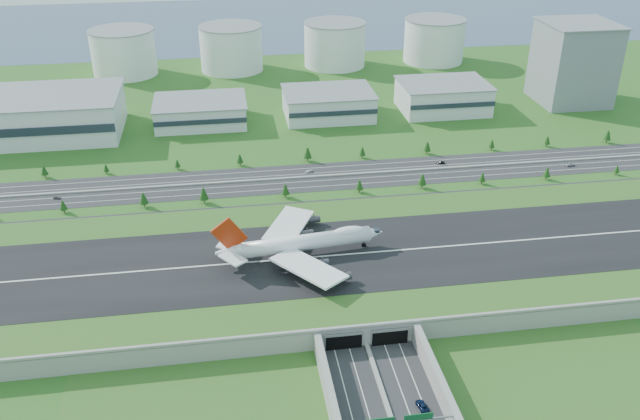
{
  "coord_description": "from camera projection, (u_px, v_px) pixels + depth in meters",
  "views": [
    {
      "loc": [
        -46.04,
        -239.28,
        159.44
      ],
      "look_at": [
        -4.22,
        35.0,
        11.59
      ],
      "focal_mm": 38.0,
      "sensor_mm": 36.0,
      "label": 1
    }
  ],
  "objects": [
    {
      "name": "fuel_tank_d",
      "position": [
        434.0,
        41.0,
        570.05
      ],
      "size": [
        50.0,
        50.0,
        35.0
      ],
      "primitive_type": "cylinder",
      "color": "white",
      "rests_on": "ground"
    },
    {
      "name": "tree_row",
      "position": [
        324.0,
        170.0,
        370.1
      ],
      "size": [
        497.14,
        48.72,
        8.46
      ],
      "color": "#3D2819",
      "rests_on": "ground"
    },
    {
      "name": "boeing_747",
      "position": [
        301.0,
        243.0,
        282.82
      ],
      "size": [
        73.34,
        68.98,
        22.7
      ],
      "rotation": [
        0.0,
        0.0,
        0.11
      ],
      "color": "white",
      "rests_on": "airfield_deck"
    },
    {
      "name": "ground",
      "position": [
        342.0,
        271.0,
        289.86
      ],
      "size": [
        1200.0,
        1200.0,
        0.0
      ],
      "primitive_type": "plane",
      "color": "#285119",
      "rests_on": "ground"
    },
    {
      "name": "hangar_mid_c",
      "position": [
        443.0,
        97.0,
        465.12
      ],
      "size": [
        58.0,
        42.0,
        19.0
      ],
      "primitive_type": "cube",
      "color": "silver",
      "rests_on": "ground"
    },
    {
      "name": "fuel_tank_c",
      "position": [
        335.0,
        44.0,
        558.74
      ],
      "size": [
        50.0,
        50.0,
        35.0
      ],
      "primitive_type": "cylinder",
      "color": "white",
      "rests_on": "ground"
    },
    {
      "name": "car_4",
      "position": [
        57.0,
        198.0,
        349.37
      ],
      "size": [
        4.11,
        2.33,
        1.32
      ],
      "primitive_type": "imported",
      "rotation": [
        0.0,
        0.0,
        1.36
      ],
      "color": "#5A595E",
      "rests_on": "ground"
    },
    {
      "name": "bay_water",
      "position": [
        260.0,
        22.0,
        708.62
      ],
      "size": [
        1200.0,
        260.0,
        0.06
      ],
      "primitive_type": "cube",
      "color": "#384C6C",
      "rests_on": "ground"
    },
    {
      "name": "car_2",
      "position": [
        422.0,
        406.0,
        218.34
      ],
      "size": [
        3.81,
        6.36,
        1.65
      ],
      "primitive_type": "imported",
      "rotation": [
        0.0,
        0.0,
        3.33
      ],
      "color": "#0A1736",
      "rests_on": "ground"
    },
    {
      "name": "car_5",
      "position": [
        441.0,
        163.0,
        388.35
      ],
      "size": [
        4.78,
        2.04,
        1.53
      ],
      "primitive_type": "imported",
      "rotation": [
        0.0,
        0.0,
        -1.66
      ],
      "color": "black",
      "rests_on": "ground"
    },
    {
      "name": "car_7",
      "position": [
        309.0,
        171.0,
        378.01
      ],
      "size": [
        4.95,
        3.11,
        1.34
      ],
      "primitive_type": "imported",
      "rotation": [
        0.0,
        0.0,
        -1.28
      ],
      "color": "silver",
      "rests_on": "ground"
    },
    {
      "name": "hangar_mid_a",
      "position": [
        201.0,
        112.0,
        444.12
      ],
      "size": [
        58.0,
        42.0,
        15.0
      ],
      "primitive_type": "cube",
      "color": "silver",
      "rests_on": "ground"
    },
    {
      "name": "fuel_tank_a",
      "position": [
        124.0,
        53.0,
        536.12
      ],
      "size": [
        50.0,
        50.0,
        35.0
      ],
      "primitive_type": "cylinder",
      "color": "white",
      "rests_on": "ground"
    },
    {
      "name": "office_tower",
      "position": [
        574.0,
        63.0,
        473.66
      ],
      "size": [
        46.0,
        46.0,
        55.0
      ],
      "primitive_type": "cube",
      "color": "gray",
      "rests_on": "ground"
    },
    {
      "name": "airfield_deck",
      "position": [
        342.0,
        263.0,
        287.85
      ],
      "size": [
        520.0,
        100.0,
        9.2
      ],
      "color": "gray",
      "rests_on": "ground"
    },
    {
      "name": "car_6",
      "position": [
        570.0,
        164.0,
        385.99
      ],
      "size": [
        6.06,
        3.56,
        1.58
      ],
      "primitive_type": "imported",
      "rotation": [
        0.0,
        0.0,
        1.74
      ],
      "color": "silver",
      "rests_on": "ground"
    },
    {
      "name": "hangar_west",
      "position": [
        22.0,
        116.0,
        422.77
      ],
      "size": [
        120.0,
        60.0,
        25.0
      ],
      "primitive_type": "cube",
      "color": "silver",
      "rests_on": "ground"
    },
    {
      "name": "fuel_tank_b",
      "position": [
        231.0,
        48.0,
        547.43
      ],
      "size": [
        50.0,
        50.0,
        35.0
      ],
      "primitive_type": "cylinder",
      "color": "white",
      "rests_on": "ground"
    },
    {
      "name": "north_expressway",
      "position": [
        311.0,
        177.0,
        372.71
      ],
      "size": [
        560.0,
        36.0,
        0.12
      ],
      "primitive_type": "cube",
      "color": "#28282B",
      "rests_on": "ground"
    },
    {
      "name": "hangar_mid_b",
      "position": [
        328.0,
        104.0,
        454.95
      ],
      "size": [
        58.0,
        42.0,
        17.0
      ],
      "primitive_type": "cube",
      "color": "silver",
      "rests_on": "ground"
    }
  ]
}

